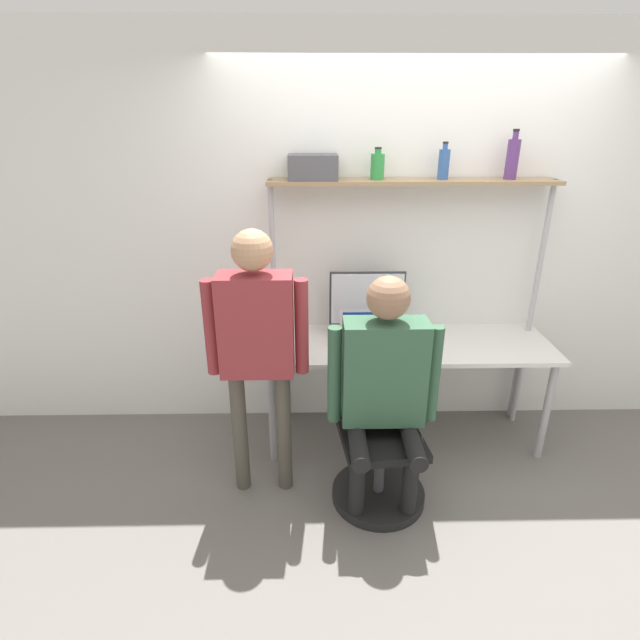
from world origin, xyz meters
TOP-DOWN VIEW (x-y plane):
  - ground_plane at (0.00, 0.00)m, footprint 12.00×12.00m
  - wall_back at (0.00, 0.67)m, footprint 8.00×0.06m
  - desk at (0.00, 0.33)m, footprint 1.92×0.62m
  - shelf_unit at (0.00, 0.52)m, footprint 1.83×0.22m
  - monitor at (-0.27, 0.45)m, footprint 0.50×0.24m
  - laptop at (-0.30, 0.24)m, footprint 0.33×0.25m
  - cell_phone at (-0.00, 0.24)m, footprint 0.07×0.15m
  - office_chair at (-0.25, -0.26)m, footprint 0.56×0.56m
  - person_seated at (-0.24, -0.30)m, footprint 0.63×0.48m
  - person_standing at (-0.94, -0.17)m, footprint 0.57×0.22m
  - bottle_blue at (0.18, 0.52)m, footprint 0.07×0.07m
  - bottle_green at (-0.23, 0.52)m, footprint 0.09×0.09m
  - bottle_purple at (0.60, 0.52)m, footprint 0.08×0.08m
  - storage_box at (-0.63, 0.52)m, footprint 0.30×0.19m

SIDE VIEW (x-z plane):
  - ground_plane at x=0.00m, z-range 0.00..0.00m
  - office_chair at x=-0.25m, z-range -0.18..0.74m
  - desk at x=0.00m, z-range 0.30..1.05m
  - cell_phone at x=0.00m, z-range 0.75..0.76m
  - laptop at x=-0.30m, z-range 0.69..0.94m
  - person_seated at x=-0.24m, z-range 0.13..1.54m
  - monitor at x=-0.27m, z-range 0.76..1.22m
  - person_standing at x=-0.94m, z-range 0.23..1.86m
  - wall_back at x=0.00m, z-range 0.00..2.70m
  - shelf_unit at x=0.00m, z-range 0.61..2.39m
  - storage_box at x=-0.63m, z-range 1.79..1.94m
  - bottle_green at x=-0.23m, z-range 1.77..1.97m
  - bottle_blue at x=0.18m, z-range 1.77..1.99m
  - bottle_purple at x=0.60m, z-range 1.77..2.06m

